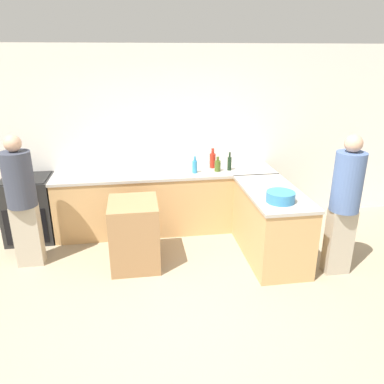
% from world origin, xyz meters
% --- Properties ---
extents(ground_plane, '(14.00, 14.00, 0.00)m').
position_xyz_m(ground_plane, '(0.00, 0.00, 0.00)').
color(ground_plane, tan).
extents(wall_back, '(8.00, 0.06, 2.70)m').
position_xyz_m(wall_back, '(0.00, 2.50, 1.35)').
color(wall_back, white).
rests_on(wall_back, ground_plane).
extents(counter_back, '(3.26, 0.66, 0.92)m').
position_xyz_m(counter_back, '(0.00, 2.16, 0.46)').
color(counter_back, tan).
rests_on(counter_back, ground_plane).
extents(counter_peninsula, '(0.69, 1.42, 0.92)m').
position_xyz_m(counter_peninsula, '(1.29, 1.15, 0.46)').
color(counter_peninsula, tan).
rests_on(counter_peninsula, ground_plane).
extents(range_oven, '(0.67, 0.63, 0.93)m').
position_xyz_m(range_oven, '(-1.97, 2.16, 0.46)').
color(range_oven, black).
rests_on(range_oven, ground_plane).
extents(island_table, '(0.60, 0.68, 0.86)m').
position_xyz_m(island_table, '(-0.49, 1.20, 0.43)').
color(island_table, '#997047').
rests_on(island_table, ground_plane).
extents(mixing_bowl, '(0.34, 0.34, 0.12)m').
position_xyz_m(mixing_bowl, '(1.24, 0.79, 0.98)').
color(mixing_bowl, teal).
rests_on(mixing_bowl, counter_peninsula).
extents(hot_sauce_bottle, '(0.09, 0.09, 0.30)m').
position_xyz_m(hot_sauce_bottle, '(0.73, 2.28, 1.04)').
color(hot_sauce_bottle, red).
rests_on(hot_sauce_bottle, counter_back).
extents(dish_soap_bottle, '(0.07, 0.07, 0.25)m').
position_xyz_m(dish_soap_bottle, '(0.42, 2.06, 1.02)').
color(dish_soap_bottle, '#338CBF').
rests_on(dish_soap_bottle, counter_back).
extents(olive_oil_bottle, '(0.09, 0.09, 0.22)m').
position_xyz_m(olive_oil_bottle, '(0.77, 2.09, 1.01)').
color(olive_oil_bottle, '#475B1E').
rests_on(olive_oil_bottle, counter_back).
extents(wine_bottle_dark, '(0.06, 0.06, 0.27)m').
position_xyz_m(wine_bottle_dark, '(0.95, 2.12, 1.03)').
color(wine_bottle_dark, black).
rests_on(wine_bottle_dark, counter_back).
extents(person_by_range, '(0.35, 0.35, 1.69)m').
position_xyz_m(person_by_range, '(-1.82, 1.40, 0.91)').
color(person_by_range, '#ADA38E').
rests_on(person_by_range, ground_plane).
extents(person_at_peninsula, '(0.34, 0.34, 1.73)m').
position_xyz_m(person_at_peninsula, '(1.97, 0.64, 0.94)').
color(person_at_peninsula, '#ADA38E').
rests_on(person_at_peninsula, ground_plane).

